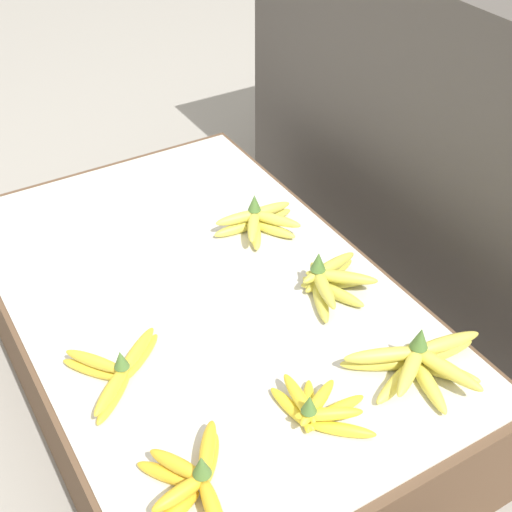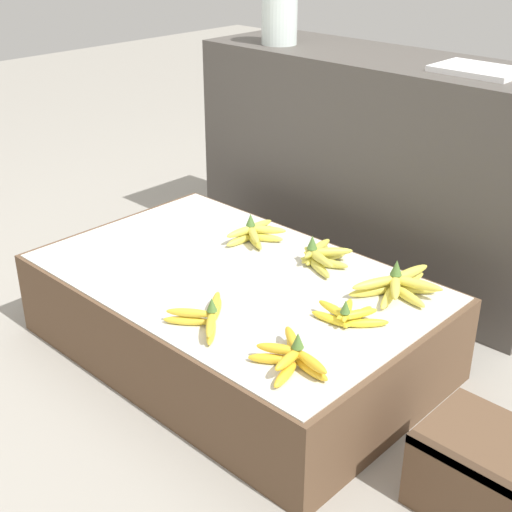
{
  "view_description": "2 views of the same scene",
  "coord_description": "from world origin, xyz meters",
  "px_view_note": "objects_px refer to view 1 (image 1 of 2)",
  "views": [
    {
      "loc": [
        1.08,
        -0.5,
        1.31
      ],
      "look_at": [
        0.04,
        0.12,
        0.36
      ],
      "focal_mm": 50.0,
      "sensor_mm": 36.0,
      "label": 1
    },
    {
      "loc": [
        1.39,
        -1.36,
        1.31
      ],
      "look_at": [
        0.1,
        -0.01,
        0.38
      ],
      "focal_mm": 50.0,
      "sensor_mm": 36.0,
      "label": 2
    }
  ],
  "objects_px": {
    "banana_bunch_back_midleft": "(258,221)",
    "banana_bunch_back_midright": "(330,281)",
    "banana_bunch_front_midright": "(116,370)",
    "banana_bunch_middle_right": "(317,409)",
    "banana_bunch_front_right": "(194,482)",
    "banana_bunch_back_right": "(419,363)"
  },
  "relations": [
    {
      "from": "banana_bunch_front_right",
      "to": "banana_bunch_back_right",
      "type": "distance_m",
      "value": 0.49
    },
    {
      "from": "banana_bunch_front_midright",
      "to": "banana_bunch_back_midright",
      "type": "relative_size",
      "value": 1.1
    },
    {
      "from": "banana_bunch_front_right",
      "to": "banana_bunch_back_midright",
      "type": "bearing_deg",
      "value": 121.92
    },
    {
      "from": "banana_bunch_front_midright",
      "to": "banana_bunch_back_right",
      "type": "distance_m",
      "value": 0.57
    },
    {
      "from": "banana_bunch_middle_right",
      "to": "banana_bunch_back_right",
      "type": "distance_m",
      "value": 0.23
    },
    {
      "from": "banana_bunch_front_midright",
      "to": "banana_bunch_back_midleft",
      "type": "xyz_separation_m",
      "value": [
        -0.28,
        0.48,
        0.0
      ]
    },
    {
      "from": "banana_bunch_back_midright",
      "to": "banana_bunch_front_right",
      "type": "bearing_deg",
      "value": -58.08
    },
    {
      "from": "banana_bunch_middle_right",
      "to": "banana_bunch_back_midright",
      "type": "relative_size",
      "value": 1.06
    },
    {
      "from": "banana_bunch_back_midleft",
      "to": "banana_bunch_back_midright",
      "type": "distance_m",
      "value": 0.27
    },
    {
      "from": "banana_bunch_front_right",
      "to": "banana_bunch_back_midright",
      "type": "relative_size",
      "value": 1.17
    },
    {
      "from": "banana_bunch_middle_right",
      "to": "banana_bunch_back_midleft",
      "type": "distance_m",
      "value": 0.59
    },
    {
      "from": "banana_bunch_front_right",
      "to": "banana_bunch_middle_right",
      "type": "bearing_deg",
      "value": 95.43
    },
    {
      "from": "banana_bunch_front_midright",
      "to": "banana_bunch_back_right",
      "type": "bearing_deg",
      "value": 60.72
    },
    {
      "from": "banana_bunch_front_right",
      "to": "banana_bunch_back_midleft",
      "type": "distance_m",
      "value": 0.74
    },
    {
      "from": "banana_bunch_front_midright",
      "to": "banana_bunch_back_right",
      "type": "relative_size",
      "value": 0.74
    },
    {
      "from": "banana_bunch_front_midright",
      "to": "banana_bunch_back_midleft",
      "type": "height_order",
      "value": "banana_bunch_back_midleft"
    },
    {
      "from": "banana_bunch_front_midright",
      "to": "banana_bunch_middle_right",
      "type": "bearing_deg",
      "value": 45.21
    },
    {
      "from": "banana_bunch_front_right",
      "to": "banana_bunch_middle_right",
      "type": "distance_m",
      "value": 0.26
    },
    {
      "from": "banana_bunch_middle_right",
      "to": "banana_bunch_back_right",
      "type": "bearing_deg",
      "value": 87.57
    },
    {
      "from": "banana_bunch_front_right",
      "to": "banana_bunch_middle_right",
      "type": "height_order",
      "value": "banana_bunch_front_right"
    },
    {
      "from": "banana_bunch_back_midleft",
      "to": "banana_bunch_front_midright",
      "type": "bearing_deg",
      "value": -59.92
    },
    {
      "from": "banana_bunch_front_right",
      "to": "banana_bunch_back_midleft",
      "type": "relative_size",
      "value": 1.0
    }
  ]
}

